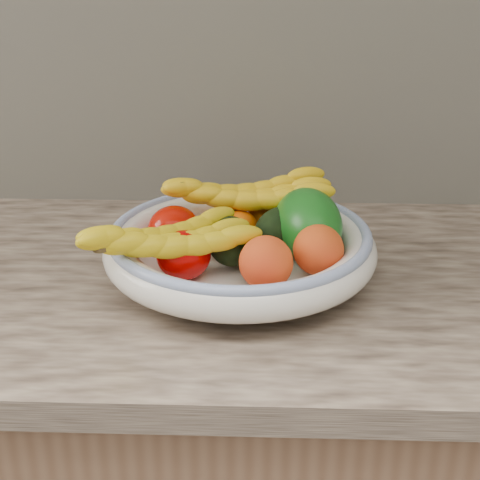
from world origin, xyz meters
name	(u,v)px	position (x,y,z in m)	size (l,w,h in m)	color
fruit_bowl	(240,247)	(0.00, 1.66, 0.95)	(0.39, 0.39, 0.08)	white
clementine_back_left	(228,217)	(-0.02, 1.76, 0.95)	(0.05, 0.05, 0.05)	orange
clementine_back_right	(262,217)	(0.03, 1.77, 0.95)	(0.05, 0.05, 0.04)	orange
clementine_back_mid	(240,226)	(0.00, 1.73, 0.95)	(0.05, 0.05, 0.05)	#FF6605
tomato_left	(174,230)	(-0.10, 1.69, 0.96)	(0.08, 0.08, 0.07)	#B60B00
tomato_near_left	(184,255)	(-0.07, 1.60, 0.96)	(0.07, 0.07, 0.07)	#AD0000
avocado_center	(231,241)	(-0.01, 1.65, 0.96)	(0.07, 0.10, 0.07)	black
avocado_right	(281,230)	(0.06, 1.69, 0.96)	(0.07, 0.10, 0.07)	black
green_mango	(308,224)	(0.10, 1.68, 0.98)	(0.09, 0.14, 0.10)	#105512
peach_front	(266,263)	(0.04, 1.57, 0.97)	(0.07, 0.07, 0.07)	orange
peach_right	(318,250)	(0.11, 1.61, 0.97)	(0.07, 0.07, 0.07)	orange
banana_bunch_back	(247,199)	(0.01, 1.75, 0.99)	(0.27, 0.10, 0.08)	yellow
banana_bunch_front	(168,245)	(-0.09, 1.59, 0.98)	(0.26, 0.10, 0.07)	yellow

